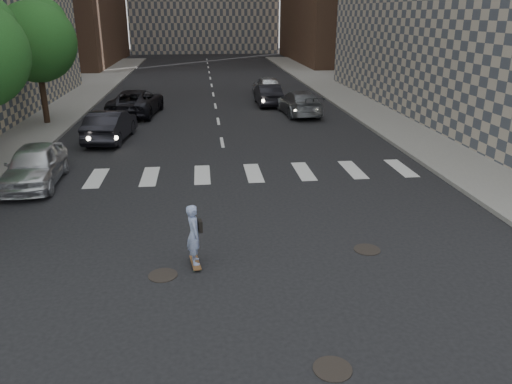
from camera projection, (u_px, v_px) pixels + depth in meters
ground at (251, 298)px, 11.02m from camera, size 160.00×160.00×0.00m
sidewalk_right at (450, 112)px, 31.17m from camera, size 13.00×80.00×0.15m
tree_c at (37, 38)px, 26.36m from camera, size 4.20×4.20×6.60m
manhole_a at (333, 369)px, 8.80m from camera, size 0.70×0.70×0.02m
manhole_b at (163, 275)px, 11.93m from camera, size 0.70×0.70×0.02m
manhole_c at (367, 249)px, 13.22m from camera, size 0.70×0.70×0.02m
skateboarder at (194, 234)px, 12.13m from camera, size 0.44×0.83×1.61m
silver_sedan at (35, 165)px, 18.00m from camera, size 1.93×4.38×1.47m
traffic_car_a at (110, 125)px, 24.22m from camera, size 2.06×4.69×1.50m
traffic_car_b at (299, 103)px, 30.43m from camera, size 2.39×5.10×1.44m
traffic_car_c at (136, 102)px, 30.36m from camera, size 3.21×5.80×1.54m
traffic_car_d at (267, 86)px, 37.19m from camera, size 2.06×4.49×1.49m
traffic_car_e at (268, 94)px, 33.58m from camera, size 1.53×4.30×1.41m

